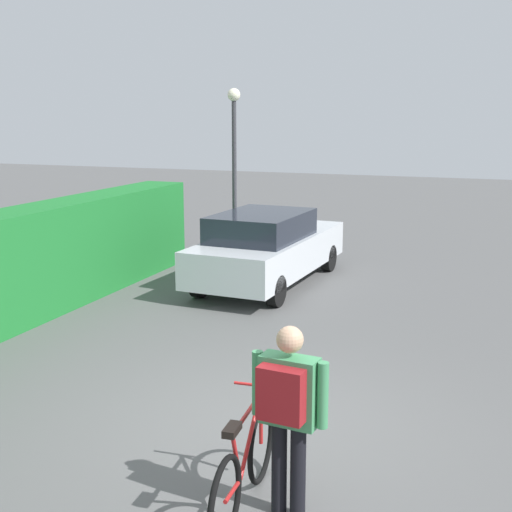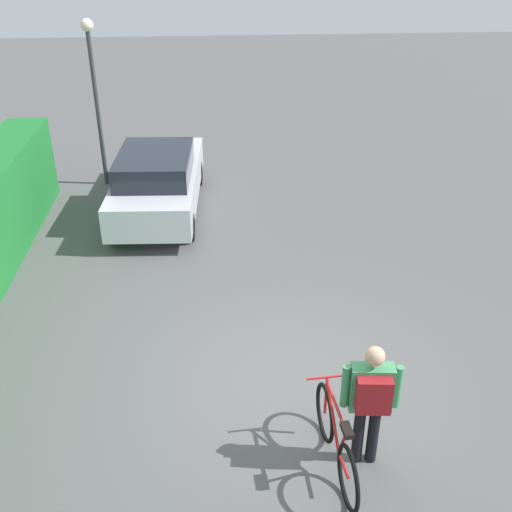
{
  "view_description": "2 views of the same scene",
  "coord_description": "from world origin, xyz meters",
  "views": [
    {
      "loc": [
        -6.36,
        -2.28,
        3.3
      ],
      "look_at": [
        2.57,
        1.09,
        1.29
      ],
      "focal_mm": 47.92,
      "sensor_mm": 36.0,
      "label": 1
    },
    {
      "loc": [
        -6.41,
        0.96,
        5.56
      ],
      "look_at": [
        2.02,
        0.28,
        0.9
      ],
      "focal_mm": 42.24,
      "sensor_mm": 36.0,
      "label": 2
    }
  ],
  "objects": [
    {
      "name": "parked_car_near",
      "position": [
        5.87,
        2.09,
        0.74
      ],
      "size": [
        4.44,
        1.91,
        1.45
      ],
      "color": "silver",
      "rests_on": "ground"
    },
    {
      "name": "person_rider",
      "position": [
        -1.46,
        -0.71,
        1.0
      ],
      "size": [
        0.38,
        0.66,
        1.64
      ],
      "color": "black",
      "rests_on": "ground"
    },
    {
      "name": "ground_plane",
      "position": [
        0.0,
        0.0,
        0.0
      ],
      "size": [
        60.0,
        60.0,
        0.0
      ],
      "primitive_type": "plane",
      "color": "#555555"
    },
    {
      "name": "bicycle",
      "position": [
        -1.5,
        -0.35,
        0.4
      ],
      "size": [
        1.73,
        0.5,
        0.93
      ],
      "color": "black",
      "rests_on": "ground"
    },
    {
      "name": "street_lamp",
      "position": [
        7.62,
        3.5,
        2.5
      ],
      "size": [
        0.28,
        0.28,
        3.81
      ],
      "color": "#38383D",
      "rests_on": "ground"
    }
  ]
}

